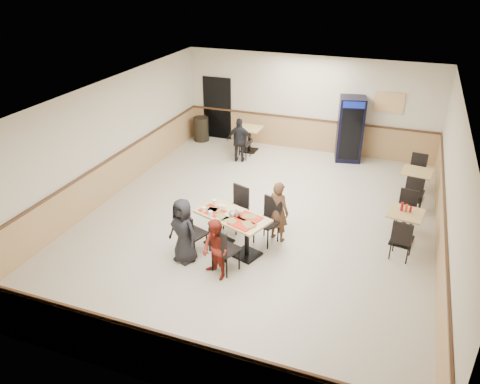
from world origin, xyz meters
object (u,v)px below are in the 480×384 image
at_px(diner_woman_right, 216,250).
at_px(side_table_near, 404,223).
at_px(back_table, 249,136).
at_px(pepsi_cooler, 350,129).
at_px(main_table, 233,227).
at_px(diner_man_opposite, 278,211).
at_px(lone_diner, 240,140).
at_px(trash_bin, 201,129).
at_px(side_table_far, 416,181).
at_px(diner_woman_left, 183,231).

height_order(diner_woman_right, side_table_near, diner_woman_right).
relative_size(back_table, pepsi_cooler, 0.40).
relative_size(main_table, diner_man_opposite, 1.23).
distance_m(lone_diner, trash_bin, 2.26).
bearing_deg(diner_woman_right, side_table_far, 84.79).
xyz_separation_m(diner_woman_right, pepsi_cooler, (1.49, 6.88, 0.35)).
bearing_deg(side_table_far, main_table, -133.02).
xyz_separation_m(diner_man_opposite, side_table_far, (2.77, 3.08, -0.18)).
distance_m(diner_man_opposite, pepsi_cooler, 5.20).
xyz_separation_m(main_table, side_table_far, (3.55, 3.81, -0.04)).
relative_size(diner_woman_left, diner_woman_right, 1.12).
bearing_deg(side_table_near, pepsi_cooler, 113.07).
distance_m(main_table, back_table, 5.68).
bearing_deg(pepsi_cooler, trash_bin, 168.55).
height_order(side_table_near, back_table, back_table).
distance_m(diner_woman_left, side_table_near, 4.74).
height_order(diner_woman_left, back_table, diner_woman_left).
relative_size(main_table, lone_diner, 1.27).
bearing_deg(back_table, diner_woman_left, -83.11).
relative_size(side_table_far, pepsi_cooler, 0.42).
bearing_deg(lone_diner, main_table, 96.42).
xyz_separation_m(diner_man_opposite, trash_bin, (-4.18, 5.09, -0.29)).
height_order(diner_woman_right, back_table, diner_woman_right).
relative_size(diner_woman_left, pepsi_cooler, 0.71).
bearing_deg(diner_man_opposite, diner_woman_left, 61.15).
bearing_deg(pepsi_cooler, main_table, -116.66).
bearing_deg(diner_man_opposite, lone_diner, -40.49).
relative_size(lone_diner, pepsi_cooler, 0.69).
bearing_deg(main_table, diner_woman_left, -117.90).
bearing_deg(side_table_far, diner_woman_right, -125.96).
height_order(main_table, side_table_near, main_table).
height_order(back_table, pepsi_cooler, pepsi_cooler).
height_order(diner_man_opposite, side_table_near, diner_man_opposite).
distance_m(main_table, side_table_near, 3.71).
distance_m(diner_woman_right, lone_diner, 5.81).
xyz_separation_m(diner_woman_left, side_table_near, (4.17, 2.24, -0.20)).
bearing_deg(main_table, side_table_far, 66.40).
bearing_deg(diner_woman_left, lone_diner, 116.79).
height_order(side_table_far, pepsi_cooler, pepsi_cooler).
height_order(side_table_near, trash_bin, trash_bin).
bearing_deg(trash_bin, back_table, -10.65).
bearing_deg(diner_woman_left, diner_woman_right, -0.67).
relative_size(diner_woman_left, trash_bin, 1.73).
relative_size(diner_woman_right, side_table_near, 1.56).
height_order(side_table_near, side_table_far, side_table_far).
bearing_deg(back_table, trash_bin, 169.35).
distance_m(main_table, diner_man_opposite, 1.08).
bearing_deg(trash_bin, pepsi_cooler, 0.50).
bearing_deg(main_table, trash_bin, 139.69).
relative_size(lone_diner, trash_bin, 1.68).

